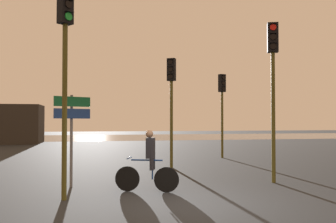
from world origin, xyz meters
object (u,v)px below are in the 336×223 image
(traffic_light_center, at_px, (171,92))
(direction_sign_post, at_px, (72,123))
(traffic_light_near_right, at_px, (273,72))
(cyclist, at_px, (149,161))
(traffic_light_near_left, at_px, (65,53))
(traffic_light_far_right, at_px, (222,99))

(traffic_light_center, bearing_deg, direction_sign_post, 75.14)
(traffic_light_center, distance_m, traffic_light_near_right, 4.74)
(direction_sign_post, relative_size, cyclist, 1.60)
(traffic_light_center, distance_m, direction_sign_post, 5.36)
(traffic_light_center, relative_size, cyclist, 2.70)
(traffic_light_near_left, bearing_deg, traffic_light_far_right, -167.71)
(traffic_light_center, height_order, traffic_light_near_left, traffic_light_near_left)
(direction_sign_post, bearing_deg, cyclist, 122.15)
(traffic_light_far_right, bearing_deg, traffic_light_center, 28.94)
(traffic_light_far_right, bearing_deg, traffic_light_near_left, 34.76)
(traffic_light_center, xyz_separation_m, traffic_light_near_right, (2.26, -4.16, 0.31))
(traffic_light_near_right, relative_size, direction_sign_post, 1.87)
(traffic_light_near_right, xyz_separation_m, direction_sign_post, (-5.94, 0.46, -1.56))
(traffic_light_near_left, bearing_deg, traffic_light_center, -163.49)
(traffic_light_near_left, xyz_separation_m, cyclist, (2.12, 0.60, -2.67))
(traffic_light_center, xyz_separation_m, traffic_light_far_right, (3.39, 3.42, -0.09))
(traffic_light_far_right, height_order, cyclist, traffic_light_far_right)
(traffic_light_near_left, height_order, cyclist, traffic_light_near_left)
(traffic_light_center, height_order, traffic_light_far_right, traffic_light_center)
(direction_sign_post, bearing_deg, traffic_light_far_right, -163.09)
(traffic_light_near_left, distance_m, cyclist, 3.46)
(direction_sign_post, distance_m, cyclist, 2.53)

